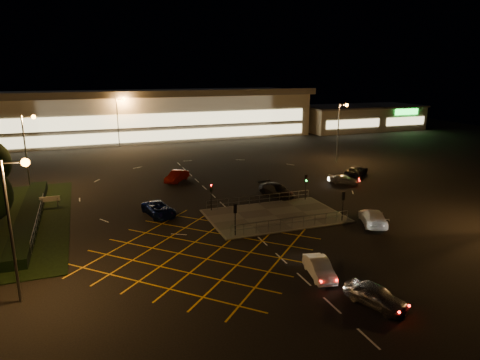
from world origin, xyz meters
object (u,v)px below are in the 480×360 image
object	(u,v)px
car_right_silver	(344,179)
signal_se	(343,200)
car_approach_white	(373,217)
signal_ne	(306,182)
car_near_silver	(376,295)
car_circ_red	(177,176)
car_queue_white	(319,268)
signal_nw	(211,191)
car_left_blue	(159,209)
signal_sw	(235,213)
car_east_grey	(356,171)
car_far_dkgrey	(277,190)

from	to	relation	value
car_right_silver	signal_se	bearing A→B (deg)	177.68
car_approach_white	signal_ne	bearing A→B (deg)	-51.66
car_near_silver	car_right_silver	bearing A→B (deg)	40.61
signal_se	car_circ_red	world-z (taller)	signal_se
car_queue_white	car_circ_red	xyz separation A→B (m)	(-4.15, 32.49, 0.08)
signal_nw	car_left_blue	distance (m)	6.08
signal_sw	car_approach_white	world-z (taller)	signal_sw
signal_ne	car_left_blue	distance (m)	17.90
car_east_grey	car_approach_white	world-z (taller)	car_approach_white
car_approach_white	signal_se	bearing A→B (deg)	-12.85
signal_nw	car_right_silver	world-z (taller)	signal_nw
signal_nw	car_far_dkgrey	size ratio (longest dim) A/B	0.59
signal_se	car_far_dkgrey	size ratio (longest dim) A/B	0.59
signal_nw	signal_ne	distance (m)	12.00
signal_ne	car_approach_white	world-z (taller)	signal_ne
signal_ne	car_right_silver	distance (m)	10.33
car_queue_white	car_left_blue	bearing A→B (deg)	127.65
signal_sw	signal_nw	bearing A→B (deg)	-90.00
signal_nw	signal_se	bearing A→B (deg)	-33.65
signal_ne	car_far_dkgrey	distance (m)	4.21
signal_sw	signal_nw	world-z (taller)	same
signal_se	car_approach_white	world-z (taller)	signal_se
car_far_dkgrey	car_queue_white	bearing A→B (deg)	-123.89
car_right_silver	car_approach_white	distance (m)	16.21
car_near_silver	car_far_dkgrey	distance (m)	26.46
signal_ne	car_right_silver	size ratio (longest dim) A/B	0.79
car_far_dkgrey	car_east_grey	xyz separation A→B (m)	(16.01, 5.71, -0.05)
signal_se	car_east_grey	world-z (taller)	signal_se
car_approach_white	car_left_blue	bearing A→B (deg)	-3.23
car_queue_white	car_right_silver	distance (m)	28.92
car_right_silver	car_east_grey	size ratio (longest dim) A/B	0.76
car_queue_white	signal_se	bearing A→B (deg)	60.63
signal_sw	car_queue_white	distance (m)	10.67
car_approach_white	car_far_dkgrey	bearing A→B (deg)	-44.68
car_approach_white	signal_sw	bearing A→B (deg)	16.87
signal_ne	car_near_silver	size ratio (longest dim) A/B	0.72
signal_sw	car_near_silver	bearing A→B (deg)	107.50
signal_nw	signal_sw	bearing A→B (deg)	-90.00
signal_se	car_circ_red	distance (m)	25.94
signal_nw	car_queue_white	xyz separation A→B (m)	(3.35, -17.98, -1.66)
signal_ne	car_circ_red	bearing A→B (deg)	131.43
car_near_silver	car_left_blue	world-z (taller)	car_near_silver
car_left_blue	car_approach_white	size ratio (longest dim) A/B	0.97
signal_ne	car_queue_white	size ratio (longest dim) A/B	0.74
car_right_silver	car_circ_red	distance (m)	23.64
signal_ne	car_approach_white	distance (m)	10.29
signal_sw	car_left_blue	distance (m)	10.57
car_near_silver	car_far_dkgrey	world-z (taller)	car_far_dkgrey
signal_nw	car_left_blue	size ratio (longest dim) A/B	0.60
car_near_silver	car_far_dkgrey	bearing A→B (deg)	60.07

